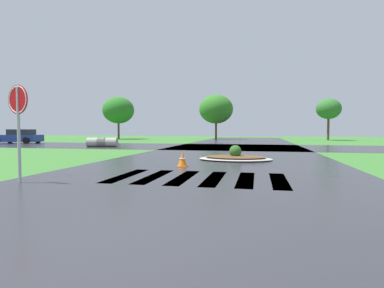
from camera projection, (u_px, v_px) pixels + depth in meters
The scene contains 10 objects.
ground_plane at pixel (104, 261), 3.43m from camera, with size 120.00×120.00×0.10m, color #38722D.
asphalt_roadway at pixel (218, 162), 13.19m from camera, with size 10.26×80.00×0.01m, color #2B2B30.
asphalt_cross_road at pixel (236, 147), 24.39m from camera, with size 90.00×9.24×0.01m, color #2B2B30.
crosswalk_stripes at pixel (199, 178), 8.92m from camera, with size 4.95×2.83×0.01m.
stop_sign at pixel (18, 110), 8.03m from camera, with size 0.74×0.22×2.57m.
median_island at pixel (235, 157), 14.18m from camera, with size 3.35×2.33×0.68m.
car_white_sedan at pixel (19, 137), 30.90m from camera, with size 4.67×2.60×1.40m.
drainage_pipe_stack at pixel (102, 142), 24.46m from camera, with size 2.47×1.12×0.74m.
traffic_cone at pixel (182, 160), 11.63m from camera, with size 0.36×0.36×0.56m.
background_treeline at pixel (231, 109), 41.47m from camera, with size 45.44×6.12×6.17m.
Camera 1 is at (1.66, -3.08, 1.41)m, focal length 28.86 mm.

